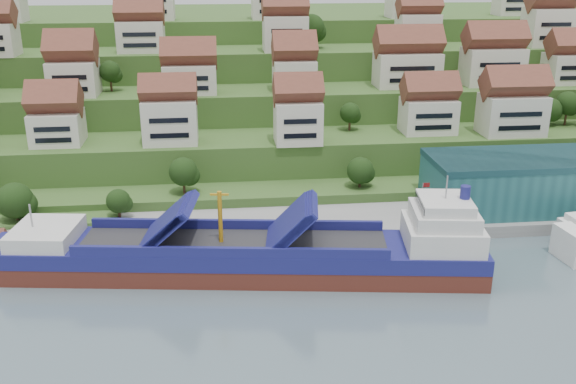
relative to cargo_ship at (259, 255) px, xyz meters
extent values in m
plane|color=slate|center=(11.17, 0.83, -3.14)|extent=(300.00, 300.00, 0.00)
cube|color=gray|center=(31.17, 15.83, -2.04)|extent=(180.00, 14.00, 2.20)
cube|color=#2D4C1E|center=(11.17, 86.83, -1.14)|extent=(260.00, 128.00, 4.00)
cube|color=#2D4C1E|center=(11.17, 91.83, 2.36)|extent=(260.00, 118.00, 11.00)
cube|color=#2D4C1E|center=(11.17, 99.83, 5.86)|extent=(260.00, 102.00, 18.00)
cube|color=#2D4C1E|center=(11.17, 107.83, 9.36)|extent=(260.00, 86.00, 25.00)
cube|color=#2D4C1E|center=(11.17, 116.83, 12.36)|extent=(260.00, 68.00, 31.00)
cube|color=beige|center=(-38.08, 40.57, 11.15)|extent=(9.93, 8.57, 6.56)
cube|color=beige|center=(-15.29, 38.30, 12.37)|extent=(10.87, 7.03, 9.00)
cube|color=beige|center=(10.52, 36.01, 12.16)|extent=(9.37, 7.62, 8.60)
cube|color=beige|center=(39.49, 41.10, 11.51)|extent=(11.23, 7.73, 7.29)
cube|color=beige|center=(56.81, 37.87, 12.08)|extent=(13.00, 8.26, 8.42)
cube|color=beige|center=(-36.86, 55.32, 18.63)|extent=(10.27, 8.98, 7.53)
cube|color=beige|center=(-11.56, 54.70, 18.08)|extent=(11.76, 7.90, 6.42)
cube|color=beige|center=(11.99, 54.85, 18.37)|extent=(9.43, 8.56, 7.02)
cube|color=beige|center=(38.98, 57.09, 18.82)|extent=(14.86, 8.36, 7.91)
cube|color=beige|center=(59.84, 57.15, 19.22)|extent=(13.79, 8.18, 8.70)
cube|color=beige|center=(78.10, 57.12, 18.36)|extent=(8.76, 8.04, 7.00)
cube|color=beige|center=(-23.51, 71.79, 25.56)|extent=(11.10, 7.30, 7.39)
cube|color=beige|center=(11.49, 69.61, 26.12)|extent=(10.65, 7.79, 8.50)
cube|color=beige|center=(44.93, 69.96, 26.15)|extent=(10.17, 7.14, 8.57)
cube|color=beige|center=(79.84, 71.38, 26.64)|extent=(11.25, 8.47, 9.55)
cube|color=beige|center=(-59.61, 88.22, 31.52)|extent=(10.35, 8.03, 7.31)
cube|color=beige|center=(-22.05, 90.00, 32.16)|extent=(11.62, 7.51, 8.60)
cube|color=beige|center=(10.47, 89.70, 31.89)|extent=(11.78, 8.15, 8.06)
cube|color=beige|center=(48.39, 89.81, 32.05)|extent=(12.04, 8.73, 8.38)
cube|color=beige|center=(79.68, 93.75, 31.40)|extent=(8.96, 7.05, 7.06)
ellipsoid|color=#1D3812|center=(21.77, 26.94, 4.32)|extent=(5.32, 5.32, 5.32)
ellipsoid|color=#1D3812|center=(-12.56, 27.11, 5.28)|extent=(5.49, 5.49, 5.49)
ellipsoid|color=#1D3812|center=(68.52, 43.93, 11.43)|extent=(5.40, 5.40, 5.40)
ellipsoid|color=#1D3812|center=(72.59, 43.93, 12.87)|extent=(5.27, 5.27, 5.27)
ellipsoid|color=#1D3812|center=(23.02, 44.48, 11.80)|extent=(4.41, 4.41, 4.41)
ellipsoid|color=#1D3812|center=(-41.45, 60.21, 18.81)|extent=(5.84, 5.84, 5.84)
ellipsoid|color=#1D3812|center=(-29.59, 58.80, 19.41)|extent=(4.76, 4.76, 4.76)
ellipsoid|color=#1D3812|center=(18.56, 74.04, 26.94)|extent=(6.86, 6.86, 6.86)
ellipsoid|color=#1D3812|center=(46.60, 76.76, 27.10)|extent=(4.79, 4.79, 4.79)
ellipsoid|color=#1D3812|center=(51.19, 74.79, 25.83)|extent=(4.26, 4.26, 4.26)
ellipsoid|color=#1D3812|center=(-41.71, 19.83, 3.34)|extent=(6.43, 6.43, 6.43)
ellipsoid|color=#1D3812|center=(-23.94, 19.83, 2.54)|extent=(4.36, 4.36, 4.36)
cylinder|color=gray|center=(29.17, 10.83, 3.06)|extent=(0.16, 0.16, 8.00)
cube|color=maroon|center=(29.77, 10.83, 6.66)|extent=(1.20, 0.05, 0.80)
cube|color=#542319|center=(-2.04, 0.28, -2.14)|extent=(74.35, 21.13, 4.71)
cube|color=navy|center=(-2.04, 0.28, 0.92)|extent=(74.36, 21.24, 2.45)
cube|color=silver|center=(-32.85, 4.48, 3.27)|extent=(10.79, 11.92, 2.45)
cube|color=#262628|center=(-3.91, 0.53, 2.14)|extent=(47.98, 15.88, 0.28)
cube|color=navy|center=(-14.18, 1.93, 5.34)|extent=(8.40, 11.26, 6.51)
cube|color=navy|center=(4.49, -0.61, 5.34)|extent=(8.05, 11.21, 6.89)
cylinder|color=orange|center=(-5.78, 0.79, 6.29)|extent=(0.74, 0.74, 8.48)
cube|color=silver|center=(27.83, -3.79, 3.93)|extent=(12.65, 12.17, 3.77)
cube|color=silver|center=(27.83, -3.79, 6.95)|extent=(10.63, 10.79, 2.36)
cube|color=silver|center=(27.83, -3.79, 8.93)|extent=(8.61, 9.42, 1.70)
cylinder|color=navy|center=(30.63, -4.17, 10.72)|extent=(1.70, 1.70, 2.07)
camera|label=1|loc=(-5.37, -90.22, 43.55)|focal=40.00mm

